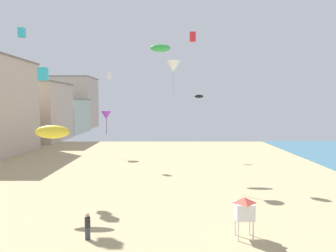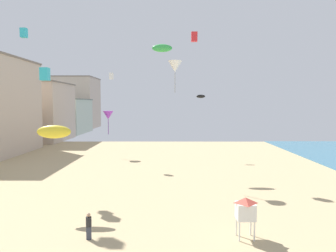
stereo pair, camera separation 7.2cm
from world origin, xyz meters
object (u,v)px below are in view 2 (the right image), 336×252
kite_black_parafoil (201,96)px  kite_white_box (111,76)px  kite_green_parafoil (162,48)px  kite_white_delta (175,67)px  kite_flyer (89,225)px  kite_cyan_box (24,33)px  kite_cyan_box_2 (45,74)px  kite_red_box (194,37)px  kite_purple_delta (108,115)px  lifeguard_stand (245,209)px  kite_yellow_parafoil (54,132)px

kite_black_parafoil → kite_white_box: (-12.68, -4.84, 2.65)m
kite_black_parafoil → kite_green_parafoil: bearing=-122.7°
kite_black_parafoil → kite_white_delta: (-4.12, -14.84, 2.81)m
kite_flyer → kite_cyan_box: size_ratio=1.71×
kite_flyer → kite_white_delta: (5.45, 15.64, 11.26)m
kite_cyan_box_2 → kite_red_box: kite_red_box is taller
kite_white_delta → kite_purple_delta: bearing=122.7°
kite_black_parafoil → kite_white_box: kite_white_box is taller
kite_black_parafoil → kite_green_parafoil: size_ratio=0.54×
kite_white_delta → kite_red_box: kite_red_box is taller
lifeguard_stand → kite_yellow_parafoil: 15.12m
lifeguard_stand → kite_cyan_box_2: size_ratio=2.19×
kite_cyan_box → kite_black_parafoil: (19.69, 15.72, -6.16)m
kite_red_box → kite_purple_delta: bearing=133.6°
kite_black_parafoil → kite_white_delta: bearing=-105.5°
kite_flyer → kite_white_box: (-3.11, 25.64, 11.10)m
kite_white_box → kite_red_box: kite_red_box is taller
kite_yellow_parafoil → kite_red_box: kite_red_box is taller
kite_cyan_box → kite_black_parafoil: size_ratio=0.71×
kite_flyer → lifeguard_stand: size_ratio=0.64×
kite_yellow_parafoil → kite_purple_delta: bearing=91.6°
kite_cyan_box_2 → kite_flyer: bearing=-58.6°
kite_yellow_parafoil → kite_white_delta: kite_white_delta is taller
kite_white_delta → kite_green_parafoil: (-1.51, 6.07, 2.94)m
kite_cyan_box → kite_white_delta: (15.57, 0.88, -3.35)m
kite_black_parafoil → kite_green_parafoil: 11.91m
lifeguard_stand → kite_yellow_parafoil: size_ratio=0.97×
kite_flyer → kite_red_box: 24.96m
kite_cyan_box_2 → kite_green_parafoil: kite_green_parafoil is taller
kite_flyer → kite_black_parafoil: size_ratio=1.22×
kite_yellow_parafoil → kite_white_delta: (9.41, 10.13, 6.07)m
kite_black_parafoil → lifeguard_stand: bearing=-90.0°
lifeguard_stand → kite_purple_delta: (-14.26, 31.22, 4.62)m
kite_cyan_box → kite_purple_delta: kite_cyan_box is taller
kite_red_box → kite_green_parafoil: 4.99m
kite_purple_delta → kite_yellow_parafoil: bearing=-88.4°
kite_cyan_box_2 → kite_white_box: kite_white_box is taller
kite_flyer → kite_white_box: bearing=169.6°
kite_flyer → kite_purple_delta: kite_purple_delta is taller
kite_white_box → kite_flyer: bearing=-83.1°
kite_flyer → kite_white_delta: 20.02m
kite_black_parafoil → kite_white_box: 13.83m
kite_black_parafoil → kite_yellow_parafoil: (-13.53, -24.97, -3.26)m
kite_white_delta → kite_red_box: bearing=51.9°
kite_flyer → lifeguard_stand: (9.56, 0.24, 0.92)m
kite_red_box → kite_purple_delta: size_ratio=0.29×
kite_white_box → kite_white_delta: bearing=-49.4°
kite_cyan_box_2 → kite_yellow_parafoil: bearing=-63.7°
kite_cyan_box_2 → kite_purple_delta: bearing=85.1°
kite_flyer → kite_purple_delta: bearing=171.1°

